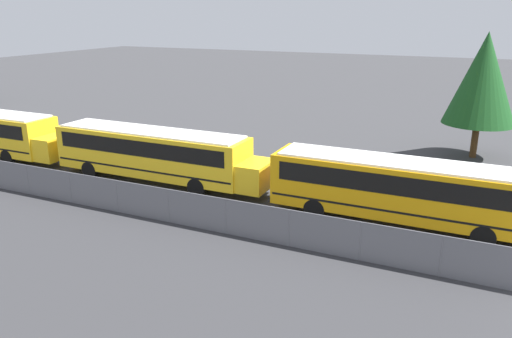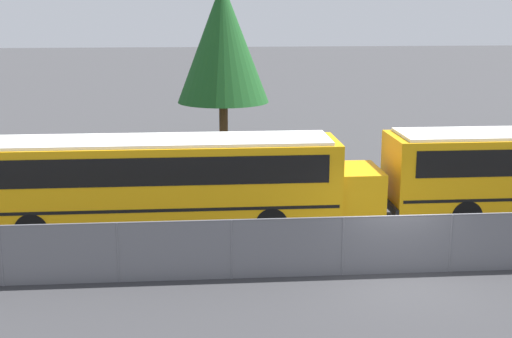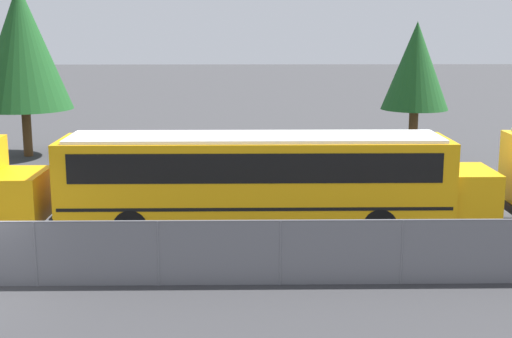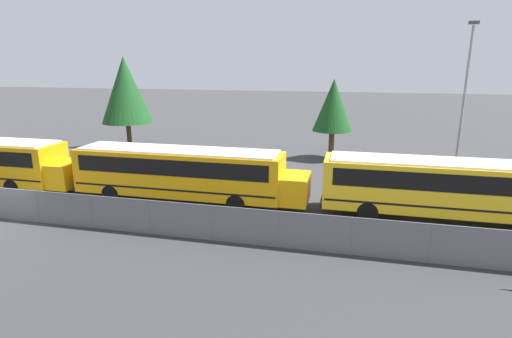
% 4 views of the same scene
% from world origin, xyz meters
% --- Properties ---
extents(school_bus_4, '(13.37, 2.52, 3.05)m').
position_xyz_m(school_bus_4, '(7.23, 4.60, 1.83)').
color(school_bus_4, orange).
rests_on(school_bus_4, ground_plane).
extents(tree_1, '(4.60, 4.60, 8.29)m').
position_xyz_m(tree_1, '(-4.01, 17.90, 5.29)').
color(tree_1, '#51381E').
rests_on(tree_1, ground_plane).
extents(tree_3, '(3.20, 3.20, 6.51)m').
position_xyz_m(tree_3, '(14.80, 17.26, 4.39)').
color(tree_3, '#51381E').
rests_on(tree_3, ground_plane).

